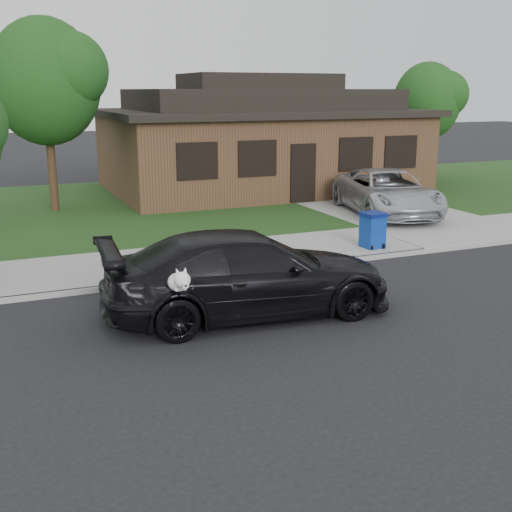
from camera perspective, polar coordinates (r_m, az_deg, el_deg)
name	(u,v)px	position (r m, az deg, el deg)	size (l,w,h in m)	color
ground	(378,314)	(12.48, 10.79, -5.10)	(120.00, 120.00, 0.00)	black
sidewalk	(270,252)	(16.66, 1.26, 0.35)	(60.00, 3.00, 0.12)	gray
curb	(296,266)	(15.35, 3.57, -0.91)	(60.00, 0.12, 0.12)	gray
lawn	(181,203)	(24.02, -6.64, 4.67)	(60.00, 13.00, 0.13)	#193814
driveway	(363,205)	(23.78, 9.53, 4.48)	(4.50, 13.00, 0.14)	gray
sedan	(248,274)	(12.02, -0.71, -1.61)	(5.64, 2.76, 1.59)	black
minivan	(387,192)	(21.76, 11.58, 5.60)	(2.43, 5.26, 1.46)	#BABDC2
recycling_bin	(373,230)	(17.08, 10.33, 2.30)	(0.60, 0.62, 0.93)	navy
house	(259,140)	(26.98, 0.28, 10.27)	(12.60, 8.60, 4.65)	#422B1C
tree_0	(51,79)	(22.71, -17.79, 14.73)	(3.78, 3.60, 6.34)	#332114
tree_1	(431,100)	(30.58, 15.29, 13.24)	(3.15, 3.00, 5.25)	#332114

